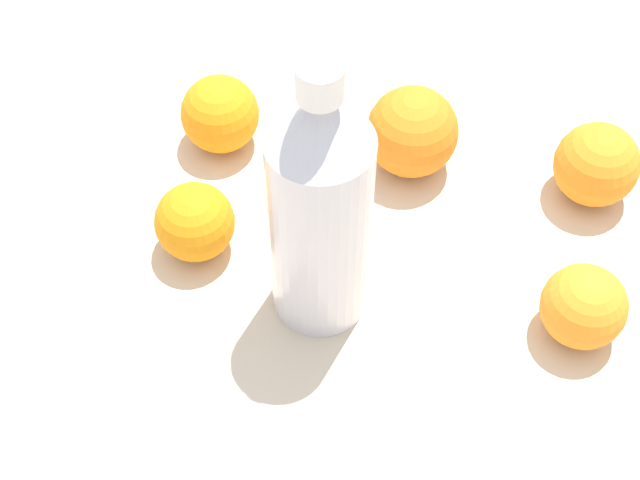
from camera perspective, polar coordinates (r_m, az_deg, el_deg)
ground_plane at (r=0.79m, az=-2.59°, el=-3.28°), size 2.40×2.40×0.00m
water_bottle at (r=0.69m, az=0.00°, el=1.89°), size 0.08×0.08×0.26m
orange_0 at (r=0.87m, az=-5.97°, el=7.46°), size 0.07×0.07×0.07m
orange_1 at (r=0.80m, az=-7.51°, el=1.02°), size 0.07×0.07×0.07m
orange_2 at (r=0.77m, az=15.41°, el=-3.83°), size 0.07×0.07×0.07m
orange_3 at (r=0.85m, az=5.50°, el=6.42°), size 0.08×0.08×0.08m
orange_4 at (r=0.86m, az=16.12°, el=4.33°), size 0.07×0.07×0.07m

